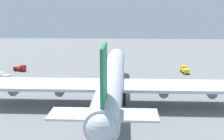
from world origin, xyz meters
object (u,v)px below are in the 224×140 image
at_px(cargo_airplane, 112,80).
at_px(catering_truck, 3,76).
at_px(cargo_loader, 20,68).
at_px(safety_cone_nose, 113,73).
at_px(fuel_truck, 185,70).

xyz_separation_m(cargo_airplane, catering_truck, (21.45, 36.13, -4.52)).
bearing_deg(cargo_loader, catering_truck, 174.68).
distance_m(cargo_airplane, safety_cone_nose, 32.41).
bearing_deg(cargo_loader, fuel_truck, -90.43).
distance_m(catering_truck, fuel_truck, 61.42).
distance_m(catering_truck, cargo_loader, 13.24).
relative_size(catering_truck, safety_cone_nose, 7.75).
bearing_deg(fuel_truck, catering_truck, 101.97).
bearing_deg(safety_cone_nose, cargo_airplane, -178.09).
bearing_deg(safety_cone_nose, catering_truck, 106.66).
relative_size(cargo_loader, safety_cone_nose, 7.46).
height_order(cargo_airplane, cargo_loader, cargo_airplane).
xyz_separation_m(catering_truck, cargo_loader, (13.18, -1.23, -0.08)).
relative_size(fuel_truck, safety_cone_nose, 8.25).
relative_size(cargo_airplane, catering_truck, 13.84).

